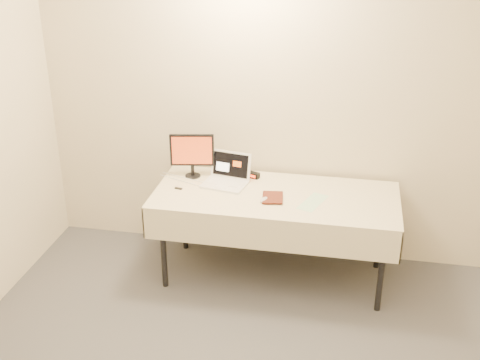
% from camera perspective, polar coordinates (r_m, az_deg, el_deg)
% --- Properties ---
extents(back_wall, '(4.00, 0.10, 2.70)m').
position_cam_1_polar(back_wall, '(4.78, 4.33, 7.61)').
color(back_wall, beige).
rests_on(back_wall, ground).
extents(table, '(1.86, 0.81, 0.74)m').
position_cam_1_polar(table, '(4.61, 3.38, -2.06)').
color(table, black).
rests_on(table, ground).
extents(laptop, '(0.38, 0.34, 0.23)m').
position_cam_1_polar(laptop, '(4.74, -1.24, 0.35)').
color(laptop, white).
rests_on(laptop, table).
extents(monitor, '(0.35, 0.14, 0.36)m').
position_cam_1_polar(monitor, '(4.81, -4.57, 2.65)').
color(monitor, black).
rests_on(monitor, table).
extents(book, '(0.15, 0.04, 0.20)m').
position_cam_1_polar(book, '(4.47, 2.16, -0.61)').
color(book, maroon).
rests_on(book, table).
extents(alarm_clock, '(0.12, 0.08, 0.05)m').
position_cam_1_polar(alarm_clock, '(4.85, 1.21, 0.49)').
color(alarm_clock, black).
rests_on(alarm_clock, table).
extents(clicker, '(0.08, 0.11, 0.02)m').
position_cam_1_polar(clicker, '(4.47, 2.29, -1.87)').
color(clicker, '#BABABC').
rests_on(clicker, table).
extents(paper_form, '(0.23, 0.34, 0.00)m').
position_cam_1_polar(paper_form, '(4.49, 6.92, -2.10)').
color(paper_form, '#B6E4B7').
rests_on(paper_form, table).
extents(usb_dongle, '(0.06, 0.03, 0.01)m').
position_cam_1_polar(usb_dongle, '(4.68, -5.86, -0.80)').
color(usb_dongle, black).
rests_on(usb_dongle, table).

